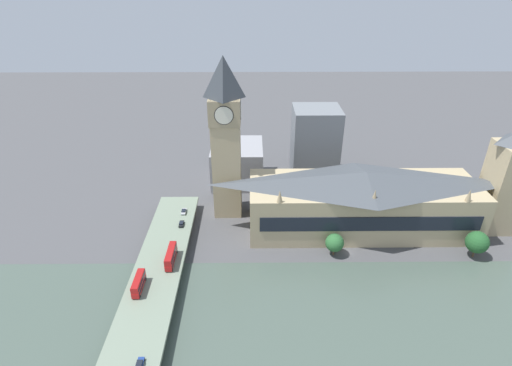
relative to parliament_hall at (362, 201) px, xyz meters
The scene contains 15 objects.
ground_plane 23.09m from the parliament_hall, 155.17° to the left, with size 600.00×600.00×0.00m, color #4C4C4F.
river_water 50.32m from the parliament_hall, behind, with size 49.38×360.00×0.30m, color #47564C.
parliament_hall is the anchor object (origin of this frame).
clock_tower 62.35m from the parliament_hall, 76.74° to the left, with size 13.00×13.00×68.84m.
victoria_tower 58.37m from the parliament_hall, 89.94° to the right, with size 14.82×14.82×48.53m.
road_bridge 92.43m from the parliament_hall, 121.44° to the left, with size 130.76×16.96×5.06m.
double_decker_bus_mid 92.49m from the parliament_hall, 116.89° to the left, with size 10.02×2.48×4.62m.
double_decker_bus_rear 79.60m from the parliament_hall, 110.77° to the left, with size 11.82×2.54×4.94m.
car_northbound_lead 103.45m from the parliament_hall, 133.26° to the left, with size 4.78×1.75×1.51m.
car_northbound_mid 75.12m from the parliament_hall, 86.94° to the left, with size 4.49×1.89×1.43m.
car_southbound_lead 74.79m from the parliament_hall, 94.12° to the left, with size 4.29×1.76×1.50m.
city_block_west 49.84m from the parliament_hall, 15.57° to the left, with size 20.85×23.21×36.86m.
city_block_center 68.06m from the parliament_hall, 51.11° to the left, with size 27.28×25.45×19.50m.
tree_embankment_near 44.38m from the parliament_hall, 117.41° to the right, with size 8.44×8.44×11.18m.
tree_embankment_mid 24.32m from the parliament_hall, 142.47° to the left, with size 7.07×7.07×9.20m.
Camera 1 is at (-122.67, 37.11, 98.11)m, focal length 28.00 mm.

